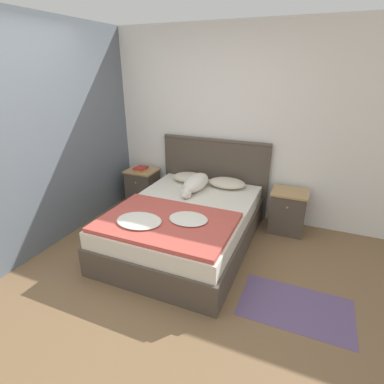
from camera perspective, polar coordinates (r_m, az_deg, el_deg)
ground_plane at (r=3.09m, az=-11.77°, el=-18.55°), size 16.00×16.00×0.00m
wall_back at (r=4.30m, az=3.19°, el=12.75°), size 9.00×0.06×2.55m
wall_side_left at (r=4.12m, az=-21.31°, el=10.84°), size 0.06×3.10×2.55m
bed at (r=3.63m, az=-1.24°, el=-6.37°), size 1.48×2.00×0.51m
headboard at (r=4.37m, az=4.22°, el=3.36°), size 1.56×0.06×1.10m
nightstand_left at (r=4.75m, az=-9.33°, el=0.98°), size 0.45×0.40×0.56m
nightstand_right at (r=4.10m, az=17.79°, el=-3.50°), size 0.45×0.40×0.56m
pillow_left at (r=4.25m, az=-0.36°, el=2.77°), size 0.50×0.35×0.11m
pillow_right at (r=4.07m, az=6.69°, el=1.73°), size 0.50×0.35×0.11m
quilt at (r=3.12m, az=-5.12°, el=-5.66°), size 1.37×0.95×0.08m
dog at (r=3.94m, az=0.69°, el=1.69°), size 0.27×0.80×0.20m
book_stack at (r=4.63m, az=-9.68°, el=4.42°), size 0.18×0.21×0.05m
rug at (r=3.06m, az=19.11°, el=-20.02°), size 0.99×0.61×0.00m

